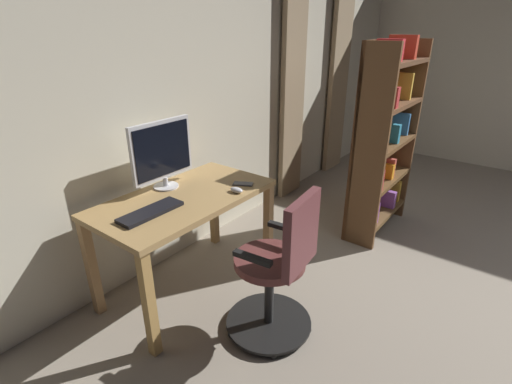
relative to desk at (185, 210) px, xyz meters
The scene contains 10 objects.
back_room_partition 1.62m from the desk, 160.12° to the right, with size 6.25×0.10×2.79m, color beige.
curtain_left_panel 3.14m from the desk, behind, with size 0.44×0.06×2.29m, color tan.
curtain_right_panel 2.07m from the desk, 169.11° to the right, with size 0.39×0.06×2.29m, color tan.
desk is the anchor object (origin of this frame).
office_chair 0.81m from the desk, 91.00° to the left, with size 0.56×0.56×0.99m.
computer_monitor 0.43m from the desk, 96.82° to the right, with size 0.51×0.18×0.49m.
computer_keyboard 0.33m from the desk, ahead, with size 0.42×0.14×0.02m, color black.
computer_mouse 0.38m from the desk, 136.56° to the left, with size 0.06×0.10×0.04m, color silver.
cell_phone_by_monitor 0.46m from the desk, 154.20° to the left, with size 0.07×0.14×0.01m, color #333338.
bookshelf 1.90m from the desk, 157.54° to the left, with size 0.85×0.30×1.76m.
Camera 1 is at (2.92, -0.93, 1.82)m, focal length 26.34 mm.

